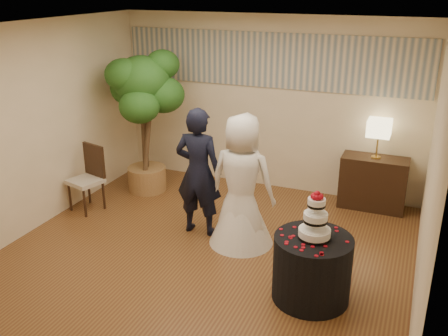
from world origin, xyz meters
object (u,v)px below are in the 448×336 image
at_px(side_chair, 85,179).
at_px(groom, 198,172).
at_px(bride, 242,181).
at_px(table_lamp, 378,139).
at_px(ficus_tree, 144,122).
at_px(wedding_cake, 316,215).
at_px(cake_table, 312,268).
at_px(console, 373,183).

bearing_deg(side_chair, groom, 15.81).
bearing_deg(bride, table_lamp, -129.53).
bearing_deg(groom, ficus_tree, -37.53).
xyz_separation_m(groom, wedding_cake, (1.78, -0.94, 0.13)).
relative_size(bride, table_lamp, 3.03).
bearing_deg(bride, cake_table, 142.52).
bearing_deg(side_chair, console, 38.79).
height_order(bride, cake_table, bride).
xyz_separation_m(bride, side_chair, (-2.50, 0.05, -0.38)).
distance_m(groom, console, 2.75).
bearing_deg(groom, table_lamp, -143.33).
bearing_deg(cake_table, side_chair, 165.82).
xyz_separation_m(groom, ficus_tree, (-1.42, 1.00, 0.28)).
relative_size(groom, cake_table, 2.09).
xyz_separation_m(cake_table, table_lamp, (0.32, 2.64, 0.73)).
height_order(ficus_tree, side_chair, ficus_tree).
bearing_deg(table_lamp, console, 0.00).
xyz_separation_m(cake_table, wedding_cake, (0.00, 0.00, 0.64)).
bearing_deg(cake_table, wedding_cake, 0.00).
height_order(cake_table, ficus_tree, ficus_tree).
height_order(groom, wedding_cake, groom).
bearing_deg(ficus_tree, table_lamp, 11.43).
bearing_deg(cake_table, console, 83.02).
height_order(console, side_chair, side_chair).
bearing_deg(console, ficus_tree, -168.63).
xyz_separation_m(bride, cake_table, (1.14, -0.87, -0.51)).
xyz_separation_m(groom, table_lamp, (2.10, 1.71, 0.22)).
relative_size(console, side_chair, 0.98).
distance_m(cake_table, console, 2.66).
height_order(console, table_lamp, table_lamp).
xyz_separation_m(ficus_tree, side_chair, (-0.45, -1.01, -0.67)).
height_order(wedding_cake, ficus_tree, ficus_tree).
distance_m(wedding_cake, side_chair, 3.79).
xyz_separation_m(wedding_cake, side_chair, (-3.64, 0.92, -0.51)).
relative_size(wedding_cake, table_lamp, 0.93).
xyz_separation_m(console, side_chair, (-3.96, -1.72, 0.09)).
bearing_deg(table_lamp, cake_table, -96.98).
height_order(groom, ficus_tree, ficus_tree).
bearing_deg(console, groom, -140.98).
height_order(cake_table, table_lamp, table_lamp).
relative_size(bride, ficus_tree, 0.75).
distance_m(cake_table, ficus_tree, 3.81).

